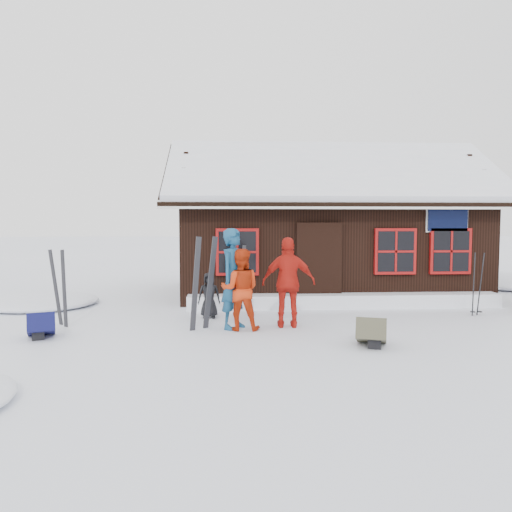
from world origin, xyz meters
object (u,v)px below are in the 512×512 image
object	(u,v)px
skier_orange_right	(289,282)
backpack_olive	(371,336)
ski_poles	(477,285)
skier_teal	(234,279)
skier_crouched	(209,295)
backpack_blue	(41,329)
skier_orange_left	(240,289)
ski_pair_left	(203,284)

from	to	relation	value
skier_orange_right	backpack_olive	world-z (taller)	skier_orange_right
ski_poles	backpack_olive	xyz separation A→B (m)	(-3.13, -2.56, -0.51)
ski_poles	skier_teal	bearing A→B (deg)	-169.30
skier_crouched	ski_poles	xyz separation A→B (m)	(5.93, -0.07, 0.19)
skier_crouched	backpack_blue	xyz separation A→B (m)	(-2.95, -1.69, -0.33)
skier_crouched	backpack_blue	size ratio (longest dim) A/B	1.62
backpack_blue	skier_orange_left	bearing A→B (deg)	-12.20
skier_orange_left	ski_pair_left	bearing A→B (deg)	-6.77
skier_teal	ski_poles	world-z (taller)	skier_teal
ski_pair_left	skier_teal	bearing A→B (deg)	-23.72
skier_teal	backpack_blue	xyz separation A→B (m)	(-3.48, -0.60, -0.81)
backpack_olive	ski_pair_left	bearing A→B (deg)	170.25
backpack_olive	backpack_blue	bearing A→B (deg)	-170.94
skier_orange_left	skier_teal	bearing A→B (deg)	-48.26
skier_orange_left	backpack_blue	distance (m)	3.67
skier_orange_right	skier_crouched	world-z (taller)	skier_orange_right
skier_crouched	backpack_olive	bearing A→B (deg)	-44.59
ski_pair_left	ski_poles	bearing A→B (deg)	-14.44
ski_pair_left	ski_poles	size ratio (longest dim) A/B	1.28
skier_orange_right	skier_crouched	size ratio (longest dim) A/B	1.80
backpack_olive	ski_poles	bearing A→B (deg)	57.64
skier_teal	skier_orange_right	bearing A→B (deg)	-51.26
skier_orange_right	backpack_blue	size ratio (longest dim) A/B	2.92
ski_pair_left	skier_orange_right	bearing A→B (deg)	-22.59
backpack_blue	backpack_olive	size ratio (longest dim) A/B	0.94
skier_teal	skier_orange_right	xyz separation A→B (m)	(1.07, 0.04, -0.09)
skier_teal	ski_poles	distance (m)	5.50
skier_crouched	backpack_olive	xyz separation A→B (m)	(2.80, -2.64, -0.32)
skier_crouched	skier_teal	bearing A→B (deg)	-65.38
skier_orange_right	backpack_blue	distance (m)	4.65
skier_teal	backpack_olive	xyz separation A→B (m)	(2.27, -1.54, -0.80)
backpack_blue	skier_teal	bearing A→B (deg)	-9.67
backpack_blue	ski_pair_left	bearing A→B (deg)	-7.72
skier_orange_right	skier_crouched	distance (m)	1.96
skier_orange_right	ski_pair_left	xyz separation A→B (m)	(-1.68, -0.04, -0.02)
backpack_blue	ski_poles	bearing A→B (deg)	-9.12
backpack_blue	backpack_olive	distance (m)	5.82
skier_orange_left	ski_pair_left	world-z (taller)	ski_pair_left
backpack_blue	backpack_olive	world-z (taller)	backpack_olive
skier_orange_left	ski_pair_left	xyz separation A→B (m)	(-0.72, 0.14, 0.09)
skier_orange_left	backpack_olive	size ratio (longest dim) A/B	2.43
ski_pair_left	backpack_olive	world-z (taller)	ski_pair_left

